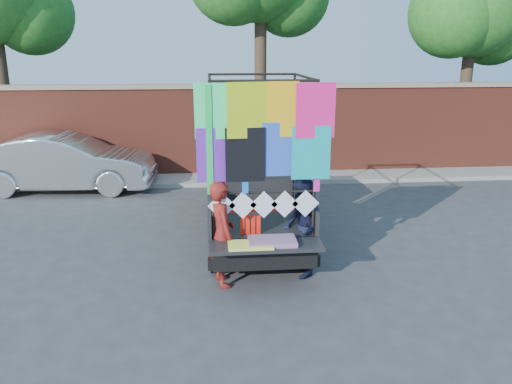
{
  "coord_description": "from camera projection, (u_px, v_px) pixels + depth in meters",
  "views": [
    {
      "loc": [
        -0.56,
        -7.15,
        3.53
      ],
      "look_at": [
        0.13,
        0.27,
        1.4
      ],
      "focal_mm": 35.0,
      "sensor_mm": 36.0,
      "label": 1
    }
  ],
  "objects": [
    {
      "name": "pickup_truck",
      "position": [
        251.0,
        192.0,
        9.97
      ],
      "size": [
        1.98,
        4.96,
        3.13
      ],
      "color": "black",
      "rests_on": "ground"
    },
    {
      "name": "sedan",
      "position": [
        66.0,
        163.0,
        12.79
      ],
      "size": [
        4.54,
        1.8,
        1.47
      ],
      "primitive_type": "imported",
      "rotation": [
        0.0,
        0.0,
        1.51
      ],
      "color": "silver",
      "rests_on": "ground"
    },
    {
      "name": "tree_right",
      "position": [
        476.0,
        7.0,
        15.0
      ],
      "size": [
        4.2,
        3.3,
        6.62
      ],
      "color": "#38281C",
      "rests_on": "ground"
    },
    {
      "name": "brick_wall",
      "position": [
        230.0,
        130.0,
        14.2
      ],
      "size": [
        30.0,
        0.45,
        2.61
      ],
      "color": "brown",
      "rests_on": "ground"
    },
    {
      "name": "woman",
      "position": [
        222.0,
        234.0,
        7.59
      ],
      "size": [
        0.54,
        0.69,
        1.66
      ],
      "primitive_type": "imported",
      "rotation": [
        0.0,
        0.0,
        1.83
      ],
      "color": "maroon",
      "rests_on": "ground"
    },
    {
      "name": "ground",
      "position": [
        249.0,
        282.0,
        7.87
      ],
      "size": [
        90.0,
        90.0,
        0.0
      ],
      "primitive_type": "plane",
      "color": "#38383A",
      "rests_on": "ground"
    },
    {
      "name": "curb",
      "position": [
        231.0,
        179.0,
        13.88
      ],
      "size": [
        30.0,
        1.2,
        0.12
      ],
      "primitive_type": "cube",
      "color": "gray",
      "rests_on": "ground"
    },
    {
      "name": "streamer_bundle",
      "position": [
        255.0,
        223.0,
        7.69
      ],
      "size": [
        0.99,
        0.07,
        0.68
      ],
      "color": "#FF1C0D",
      "rests_on": "ground"
    },
    {
      "name": "man",
      "position": [
        301.0,
        228.0,
        7.91
      ],
      "size": [
        0.62,
        0.79,
        1.6
      ],
      "primitive_type": "imported",
      "rotation": [
        0.0,
        0.0,
        -1.58
      ],
      "color": "black",
      "rests_on": "ground"
    }
  ]
}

